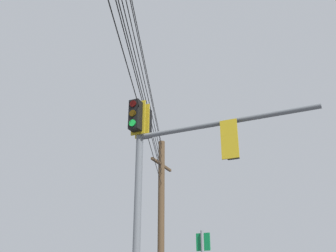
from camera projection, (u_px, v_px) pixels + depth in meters
The scene contains 3 objects.
signal_mast_assembly at pixel (164, 163), 10.57m from camera, with size 0.97×5.13×6.83m.
utility_pole_wooden at pixel (161, 227), 18.84m from camera, with size 2.28×0.32×9.01m.
overhead_wire_span at pixel (138, 65), 11.15m from camera, with size 17.59×8.19×2.52m.
Camera 1 is at (-8.96, -5.45, 1.60)m, focal length 41.94 mm.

